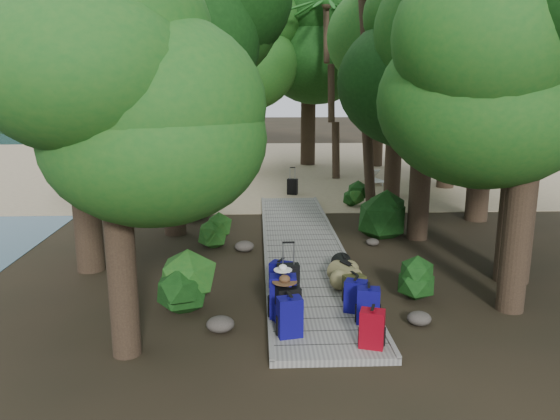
{
  "coord_description": "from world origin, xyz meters",
  "views": [
    {
      "loc": [
        -1.16,
        -12.42,
        4.15
      ],
      "look_at": [
        -0.57,
        1.25,
        1.0
      ],
      "focal_mm": 35.0,
      "sensor_mm": 36.0,
      "label": 1
    }
  ],
  "objects_px": {
    "backpack_left_a": "(290,315)",
    "backpack_right_c": "(356,294)",
    "backpack_left_b": "(288,303)",
    "backpack_left_c": "(283,295)",
    "duffel_right_black": "(344,267)",
    "suitcase_on_boardwalk": "(288,280)",
    "lone_suitcase_on_sand": "(292,187)",
    "backpack_left_d": "(281,274)",
    "duffel_right_khaki": "(345,275)",
    "backpack_right_d": "(354,287)",
    "sun_lounger": "(375,178)",
    "kayak": "(217,180)",
    "backpack_right_a": "(372,327)",
    "backpack_right_b": "(368,304)"
  },
  "relations": [
    {
      "from": "backpack_left_b",
      "to": "backpack_right_b",
      "type": "xyz_separation_m",
      "value": [
        1.38,
        -0.02,
        -0.02
      ]
    },
    {
      "from": "backpack_right_c",
      "to": "backpack_right_b",
      "type": "bearing_deg",
      "value": -52.7
    },
    {
      "from": "backpack_left_c",
      "to": "backpack_right_c",
      "type": "xyz_separation_m",
      "value": [
        1.33,
        0.21,
        -0.11
      ]
    },
    {
      "from": "backpack_right_c",
      "to": "duffel_right_khaki",
      "type": "distance_m",
      "value": 1.36
    },
    {
      "from": "backpack_right_c",
      "to": "backpack_right_d",
      "type": "xyz_separation_m",
      "value": [
        0.05,
        0.46,
        -0.04
      ]
    },
    {
      "from": "duffel_right_black",
      "to": "suitcase_on_boardwalk",
      "type": "relative_size",
      "value": 1.05
    },
    {
      "from": "backpack_left_c",
      "to": "backpack_right_a",
      "type": "height_order",
      "value": "backpack_left_c"
    },
    {
      "from": "backpack_right_d",
      "to": "lone_suitcase_on_sand",
      "type": "height_order",
      "value": "backpack_right_d"
    },
    {
      "from": "backpack_left_b",
      "to": "backpack_right_c",
      "type": "distance_m",
      "value": 1.33
    },
    {
      "from": "backpack_left_c",
      "to": "backpack_right_a",
      "type": "relative_size",
      "value": 1.28
    },
    {
      "from": "duffel_right_black",
      "to": "suitcase_on_boardwalk",
      "type": "height_order",
      "value": "suitcase_on_boardwalk"
    },
    {
      "from": "duffel_right_black",
      "to": "backpack_left_b",
      "type": "bearing_deg",
      "value": -121.98
    },
    {
      "from": "backpack_right_b",
      "to": "sun_lounger",
      "type": "bearing_deg",
      "value": 88.05
    },
    {
      "from": "backpack_left_c",
      "to": "lone_suitcase_on_sand",
      "type": "bearing_deg",
      "value": 88.01
    },
    {
      "from": "backpack_left_b",
      "to": "backpack_left_d",
      "type": "distance_m",
      "value": 1.66
    },
    {
      "from": "duffel_right_khaki",
      "to": "backpack_right_b",
      "type": "bearing_deg",
      "value": -112.69
    },
    {
      "from": "backpack_left_c",
      "to": "kayak",
      "type": "bearing_deg",
      "value": 101.24
    },
    {
      "from": "backpack_left_a",
      "to": "backpack_right_c",
      "type": "relative_size",
      "value": 1.13
    },
    {
      "from": "backpack_right_c",
      "to": "sun_lounger",
      "type": "height_order",
      "value": "backpack_right_c"
    },
    {
      "from": "backpack_left_a",
      "to": "lone_suitcase_on_sand",
      "type": "bearing_deg",
      "value": 74.04
    },
    {
      "from": "duffel_right_khaki",
      "to": "backpack_right_d",
      "type": "bearing_deg",
      "value": -113.86
    },
    {
      "from": "backpack_right_d",
      "to": "lone_suitcase_on_sand",
      "type": "bearing_deg",
      "value": 73.04
    },
    {
      "from": "backpack_left_b",
      "to": "kayak",
      "type": "xyz_separation_m",
      "value": [
        -2.23,
        14.39,
        -0.32
      ]
    },
    {
      "from": "backpack_left_a",
      "to": "lone_suitcase_on_sand",
      "type": "distance_m",
      "value": 12.37
    },
    {
      "from": "backpack_left_d",
      "to": "duffel_right_black",
      "type": "distance_m",
      "value": 1.54
    },
    {
      "from": "backpack_right_d",
      "to": "duffel_right_khaki",
      "type": "relative_size",
      "value": 0.87
    },
    {
      "from": "backpack_left_b",
      "to": "backpack_left_d",
      "type": "bearing_deg",
      "value": 79.07
    },
    {
      "from": "suitcase_on_boardwalk",
      "to": "backpack_left_d",
      "type": "bearing_deg",
      "value": 102.26
    },
    {
      "from": "backpack_left_b",
      "to": "sun_lounger",
      "type": "xyz_separation_m",
      "value": [
        4.52,
        13.97,
        -0.2
      ]
    },
    {
      "from": "backpack_right_d",
      "to": "suitcase_on_boardwalk",
      "type": "bearing_deg",
      "value": 146.4
    },
    {
      "from": "backpack_left_c",
      "to": "backpack_left_b",
      "type": "bearing_deg",
      "value": -69.91
    },
    {
      "from": "duffel_right_khaki",
      "to": "kayak",
      "type": "relative_size",
      "value": 0.22
    },
    {
      "from": "backpack_right_d",
      "to": "lone_suitcase_on_sand",
      "type": "xyz_separation_m",
      "value": [
        -0.45,
        10.94,
        -0.09
      ]
    },
    {
      "from": "lone_suitcase_on_sand",
      "to": "sun_lounger",
      "type": "bearing_deg",
      "value": 47.13
    },
    {
      "from": "backpack_left_d",
      "to": "backpack_right_d",
      "type": "relative_size",
      "value": 1.08
    },
    {
      "from": "backpack_left_b",
      "to": "suitcase_on_boardwalk",
      "type": "xyz_separation_m",
      "value": [
        0.07,
        1.24,
        -0.04
      ]
    },
    {
      "from": "backpack_right_b",
      "to": "duffel_right_black",
      "type": "distance_m",
      "value": 2.37
    },
    {
      "from": "backpack_left_d",
      "to": "backpack_right_d",
      "type": "xyz_separation_m",
      "value": [
        1.36,
        -0.74,
        -0.02
      ]
    },
    {
      "from": "backpack_right_a",
      "to": "duffel_right_khaki",
      "type": "xyz_separation_m",
      "value": [
        0.01,
        2.73,
        -0.12
      ]
    },
    {
      "from": "duffel_right_khaki",
      "to": "kayak",
      "type": "height_order",
      "value": "duffel_right_khaki"
    },
    {
      "from": "backpack_left_d",
      "to": "sun_lounger",
      "type": "height_order",
      "value": "backpack_left_d"
    },
    {
      "from": "backpack_right_b",
      "to": "backpack_right_c",
      "type": "xyz_separation_m",
      "value": [
        -0.13,
        0.48,
        -0.02
      ]
    },
    {
      "from": "sun_lounger",
      "to": "kayak",
      "type": "bearing_deg",
      "value": 162.02
    },
    {
      "from": "backpack_right_b",
      "to": "duffel_right_black",
      "type": "height_order",
      "value": "backpack_right_b"
    },
    {
      "from": "backpack_left_b",
      "to": "backpack_left_c",
      "type": "height_order",
      "value": "backpack_left_c"
    },
    {
      "from": "backpack_left_a",
      "to": "backpack_left_d",
      "type": "xyz_separation_m",
      "value": [
        -0.05,
        2.14,
        -0.06
      ]
    },
    {
      "from": "duffel_right_black",
      "to": "lone_suitcase_on_sand",
      "type": "relative_size",
      "value": 1.13
    },
    {
      "from": "backpack_right_a",
      "to": "duffel_right_khaki",
      "type": "relative_size",
      "value": 1.02
    },
    {
      "from": "backpack_right_a",
      "to": "lone_suitcase_on_sand",
      "type": "relative_size",
      "value": 1.11
    },
    {
      "from": "lone_suitcase_on_sand",
      "to": "duffel_right_khaki",
      "type": "bearing_deg",
      "value": -70.3
    }
  ]
}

